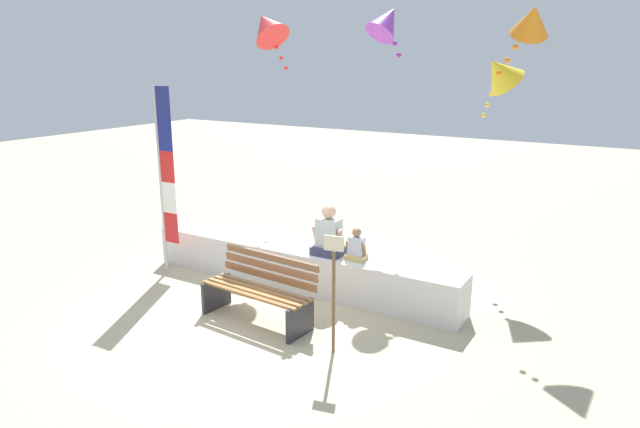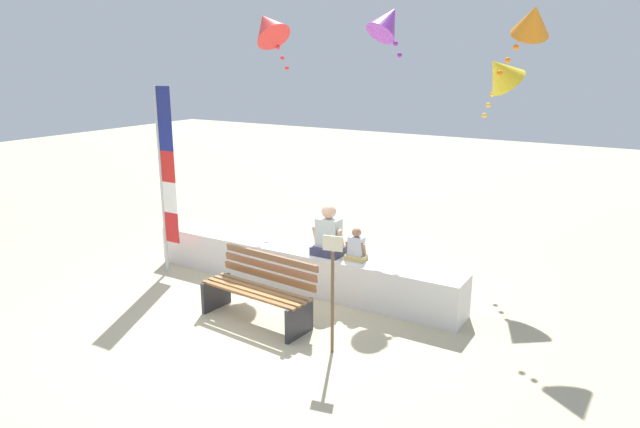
{
  "view_description": "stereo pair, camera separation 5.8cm",
  "coord_description": "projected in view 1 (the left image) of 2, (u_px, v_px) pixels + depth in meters",
  "views": [
    {
      "loc": [
        4.57,
        -5.85,
        3.42
      ],
      "look_at": [
        0.38,
        1.18,
        1.23
      ],
      "focal_mm": 32.26,
      "sensor_mm": 36.0,
      "label": 1
    },
    {
      "loc": [
        4.62,
        -5.82,
        3.42
      ],
      "look_at": [
        0.38,
        1.18,
        1.23
      ],
      "focal_mm": 32.26,
      "sensor_mm": 36.0,
      "label": 2
    }
  ],
  "objects": [
    {
      "name": "kite_yellow",
      "position": [
        500.0,
        72.0,
        9.13
      ],
      "size": [
        0.96,
        0.96,
        1.13
      ],
      "color": "yellow"
    },
    {
      "name": "park_bench",
      "position": [
        260.0,
        291.0,
        7.73
      ],
      "size": [
        1.65,
        0.74,
        0.88
      ],
      "color": "#8F5C34",
      "rests_on": "ground"
    },
    {
      "name": "person_adult",
      "position": [
        329.0,
        235.0,
        8.47
      ],
      "size": [
        0.5,
        0.37,
        0.77
      ],
      "color": "#323453",
      "rests_on": "seawall_ledge"
    },
    {
      "name": "seawall_ledge",
      "position": [
        299.0,
        268.0,
        8.9
      ],
      "size": [
        5.25,
        0.58,
        0.63
      ],
      "primitive_type": "cube",
      "color": "silver",
      "rests_on": "ground"
    },
    {
      "name": "kite_purple",
      "position": [
        387.0,
        21.0,
        9.38
      ],
      "size": [
        0.76,
        0.88,
        0.95
      ],
      "color": "purple"
    },
    {
      "name": "person_child",
      "position": [
        356.0,
        247.0,
        8.27
      ],
      "size": [
        0.32,
        0.23,
        0.48
      ],
      "color": "tan",
      "rests_on": "seawall_ledge"
    },
    {
      "name": "kite_orange",
      "position": [
        532.0,
        21.0,
        8.07
      ],
      "size": [
        0.79,
        0.85,
        1.08
      ],
      "color": "orange"
    },
    {
      "name": "sign_post",
      "position": [
        334.0,
        286.0,
        6.75
      ],
      "size": [
        0.24,
        0.07,
        1.47
      ],
      "color": "brown",
      "rests_on": "ground"
    },
    {
      "name": "ground_plane",
      "position": [
        253.0,
        314.0,
        8.0
      ],
      "size": [
        40.0,
        40.0,
        0.0
      ],
      "primitive_type": "plane",
      "color": "#BDAF8B"
    },
    {
      "name": "flag_banner",
      "position": [
        165.0,
        174.0,
        9.1
      ],
      "size": [
        0.33,
        0.05,
        3.04
      ],
      "color": "#B7B7BC",
      "rests_on": "ground"
    },
    {
      "name": "kite_red",
      "position": [
        267.0,
        27.0,
        10.11
      ],
      "size": [
        0.97,
        0.86,
        1.16
      ],
      "color": "red"
    }
  ]
}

